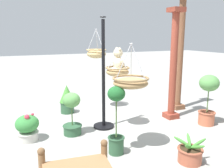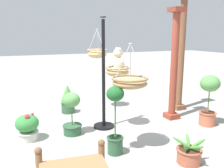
{
  "view_description": "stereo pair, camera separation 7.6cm",
  "coord_description": "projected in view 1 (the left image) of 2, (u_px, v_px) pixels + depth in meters",
  "views": [
    {
      "loc": [
        4.3,
        -1.88,
        1.94
      ],
      "look_at": [
        -0.01,
        0.09,
        0.96
      ],
      "focal_mm": 38.28,
      "sensor_mm": 36.0,
      "label": 1
    },
    {
      "loc": [
        4.33,
        -1.81,
        1.94
      ],
      "look_at": [
        -0.01,
        0.09,
        0.96
      ],
      "focal_mm": 38.28,
      "sensor_mm": 36.0,
      "label": 2
    }
  ],
  "objects": [
    {
      "name": "ground_plane",
      "position": [
        108.0,
        130.0,
        4.98
      ],
      "size": [
        40.0,
        40.0,
        0.0
      ],
      "primitive_type": "plane",
      "color": "#9E9E99"
    },
    {
      "name": "potted_plant_trailing_ivy",
      "position": [
        116.0,
        121.0,
        3.88
      ],
      "size": [
        0.29,
        0.29,
        1.15
      ],
      "color": "#2D5638",
      "rests_on": "ground"
    },
    {
      "name": "hanging_basket_left_high",
      "position": [
        96.0,
        53.0,
        6.07
      ],
      "size": [
        0.51,
        0.51,
        0.74
      ],
      "color": "tan"
    },
    {
      "name": "potted_plant_small_succulent",
      "position": [
        72.0,
        114.0,
        4.68
      ],
      "size": [
        0.38,
        0.38,
        0.85
      ],
      "color": "#2D5638",
      "rests_on": "ground"
    },
    {
      "name": "potted_plant_fern_front",
      "position": [
        67.0,
        99.0,
        6.0
      ],
      "size": [
        0.37,
        0.37,
        0.72
      ],
      "color": "#2D5638",
      "rests_on": "ground"
    },
    {
      "name": "potted_plant_flowering_red",
      "position": [
        190.0,
        153.0,
        3.68
      ],
      "size": [
        0.52,
        0.5,
        0.4
      ],
      "color": "#AD563D",
      "rests_on": "ground"
    },
    {
      "name": "hanging_basket_right_low",
      "position": [
        131.0,
        82.0,
        3.93
      ],
      "size": [
        0.61,
        0.61,
        0.74
      ],
      "color": "#A37F51"
    },
    {
      "name": "display_pole_central",
      "position": [
        104.0,
        95.0,
        4.99
      ],
      "size": [
        0.44,
        0.44,
        2.3
      ],
      "color": "black",
      "rests_on": "ground"
    },
    {
      "name": "potted_plant_tall_leafy",
      "position": [
        208.0,
        97.0,
        5.15
      ],
      "size": [
        0.42,
        0.42,
        1.11
      ],
      "color": "#BC6042",
      "rests_on": "ground"
    },
    {
      "name": "teddy_bear",
      "position": [
        119.0,
        61.0,
        4.83
      ],
      "size": [
        0.33,
        0.29,
        0.47
      ],
      "color": "beige"
    },
    {
      "name": "greenhouse_pillar_far_back",
      "position": [
        173.0,
        67.0,
        5.46
      ],
      "size": [
        0.31,
        0.31,
        2.53
      ],
      "color": "brown",
      "rests_on": "ground"
    },
    {
      "name": "greenhouse_pillar_left",
      "position": [
        180.0,
        56.0,
        6.13
      ],
      "size": [
        0.31,
        0.31,
        2.94
      ],
      "color": "brown",
      "rests_on": "ground"
    },
    {
      "name": "hanging_basket_with_teddy",
      "position": [
        118.0,
        71.0,
        4.86
      ],
      "size": [
        0.49,
        0.49,
        0.57
      ],
      "color": "tan"
    },
    {
      "name": "potted_plant_bushy_green",
      "position": [
        27.0,
        127.0,
        4.43
      ],
      "size": [
        0.43,
        0.43,
        0.54
      ],
      "color": "beige",
      "rests_on": "ground"
    }
  ]
}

